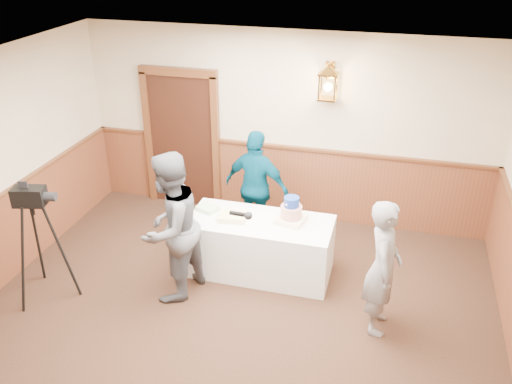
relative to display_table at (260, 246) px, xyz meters
The scene contains 10 objects.
ground 1.94m from the display_table, 91.38° to the right, with size 7.00×7.00×0.00m, color black.
room_shell 1.85m from the display_table, 93.95° to the right, with size 6.02×7.02×2.81m.
display_table is the anchor object (origin of this frame).
tiered_cake 0.64m from the display_table, 11.83° to the left, with size 0.39×0.39×0.34m.
sheet_cake_yellow 0.54m from the display_table, behind, with size 0.34×0.26×0.07m, color #FFED98.
sheet_cake_green 0.83m from the display_table, behind, with size 0.26×0.20×0.06m, color #A6D194.
interviewer 1.26m from the display_table, 141.09° to the right, with size 1.54×1.03×1.84m.
baker 1.73m from the display_table, 24.06° to the right, with size 0.58×0.38×1.58m, color gray.
assistant_p 0.93m from the display_table, 108.28° to the left, with size 0.95×0.40×1.62m, color #034059.
tv_camera_rig 2.64m from the display_table, 154.00° to the right, with size 0.57×0.53×1.45m.
Camera 1 is at (1.53, -3.74, 4.12)m, focal length 38.00 mm.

